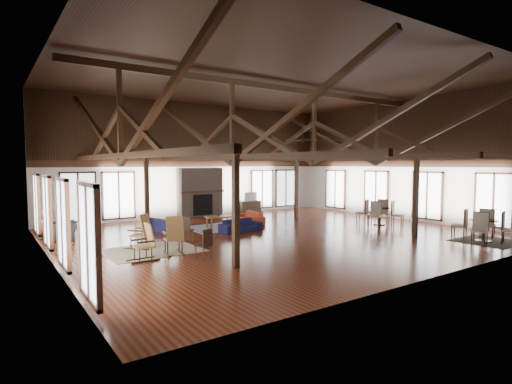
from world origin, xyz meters
TOP-DOWN VIEW (x-y plane):
  - floor at (0.00, 0.00)m, footprint 16.00×16.00m
  - ceiling at (0.00, 0.00)m, footprint 16.00×14.00m
  - wall_back at (0.00, 7.00)m, footprint 16.00×0.02m
  - wall_front at (0.00, -7.00)m, footprint 16.00×0.02m
  - wall_left at (-8.00, 0.00)m, footprint 0.02×14.00m
  - wall_right at (8.00, 0.00)m, footprint 0.02×14.00m
  - roof_truss at (0.00, 0.00)m, footprint 15.60×14.07m
  - post_grid at (0.00, 0.00)m, footprint 8.16×7.16m
  - fireplace at (0.00, 6.67)m, footprint 2.50×0.69m
  - ceiling_fan at (0.50, -1.00)m, footprint 1.60×1.60m
  - sofa_navy_front at (-0.82, 1.32)m, footprint 1.84×0.82m
  - sofa_navy_left at (-3.43, 3.44)m, footprint 1.97×1.18m
  - sofa_orange at (0.89, 3.21)m, footprint 1.91×0.93m
  - coffee_table at (-0.88, 2.98)m, footprint 1.34×0.83m
  - vase at (-0.86, 3.08)m, footprint 0.21×0.21m
  - armchair at (-7.20, 3.65)m, footprint 1.13×1.02m
  - side_table_lamp at (-7.60, 4.17)m, footprint 0.48×0.48m
  - rocking_chair_a at (-5.26, 0.34)m, footprint 0.96×0.99m
  - rocking_chair_b at (-4.73, -1.05)m, footprint 0.65×1.01m
  - rocking_chair_c at (-5.69, -1.29)m, footprint 0.86×0.50m
  - side_chair_a at (-3.61, 0.55)m, footprint 0.56×0.56m
  - side_chair_b at (-4.23, -2.17)m, footprint 0.48×0.48m
  - cafe_table_near at (5.32, -5.39)m, footprint 2.18×2.18m
  - cafe_table_far at (5.51, -0.65)m, footprint 2.15×2.15m
  - cup_near at (5.40, -5.32)m, footprint 0.15×0.15m
  - cup_far at (5.59, -0.60)m, footprint 0.13×0.13m
  - tv_console at (3.20, 6.75)m, footprint 1.31×0.49m
  - television at (3.22, 6.75)m, footprint 0.90×0.23m
  - rug_tan at (-5.10, -0.10)m, footprint 3.03×2.43m
  - rug_navy at (-0.91, 2.80)m, footprint 3.07×2.33m
  - rug_dark at (5.51, -5.49)m, footprint 2.18×1.98m

SIDE VIEW (x-z plane):
  - floor at x=0.00m, z-range 0.00..0.00m
  - rug_navy at x=-0.91m, z-range 0.00..0.01m
  - rug_dark at x=5.51m, z-range 0.00..0.01m
  - rug_tan at x=-5.10m, z-range 0.00..0.01m
  - sofa_navy_front at x=-0.82m, z-range 0.00..0.52m
  - sofa_orange at x=0.89m, z-range 0.00..0.54m
  - sofa_navy_left at x=-3.43m, z-range 0.00..0.54m
  - armchair at x=-7.20m, z-range 0.00..0.65m
  - tv_console at x=3.20m, z-range 0.00..0.66m
  - coffee_table at x=-0.88m, z-range 0.18..0.66m
  - side_table_lamp at x=-7.60m, z-range -0.15..1.08m
  - rocking_chair_c at x=-5.69m, z-range -0.03..1.05m
  - side_chair_b at x=-4.23m, z-range 0.07..0.98m
  - side_chair_a at x=-3.61m, z-range 0.08..1.01m
  - rocking_chair_a at x=-5.26m, z-range -0.03..1.13m
  - cafe_table_near at x=5.32m, z-range 0.00..1.12m
  - cafe_table_far at x=5.51m, z-range 0.00..1.12m
  - rocking_chair_b at x=-4.73m, z-range -0.04..1.17m
  - vase at x=-0.86m, z-range 0.48..0.66m
  - cup_far at x=5.59m, z-range 0.81..0.90m
  - cup_near at x=5.40m, z-range 0.81..0.90m
  - television at x=3.22m, z-range 0.66..1.17m
  - fireplace at x=0.00m, z-range -0.01..2.59m
  - post_grid at x=0.00m, z-range 0.00..3.05m
  - wall_back at x=0.00m, z-range 0.00..6.00m
  - wall_front at x=0.00m, z-range 0.00..6.00m
  - wall_left at x=-8.00m, z-range 0.00..6.00m
  - wall_right at x=8.00m, z-range 0.00..6.00m
  - ceiling_fan at x=0.50m, z-range 3.36..4.11m
  - roof_truss at x=0.00m, z-range 2.46..5.60m
  - ceiling at x=0.00m, z-range 5.99..6.01m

